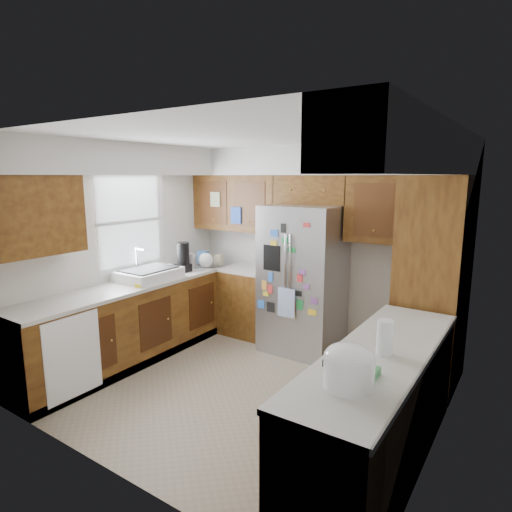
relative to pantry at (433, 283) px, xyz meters
The scene contains 12 objects.
floor 2.17m from the pantry, 142.52° to the right, with size 3.60×3.60×0.00m, color gray.
room_shell 1.94m from the pantry, 153.92° to the right, with size 3.64×3.24×2.52m.
left_counter_run 3.14m from the pantry, 158.56° to the right, with size 1.36×3.20×0.92m.
right_counter_run 1.75m from the pantry, 90.00° to the right, with size 0.63×2.25×0.92m.
pantry is the anchor object (origin of this frame).
fridge 1.51m from the pantry, behind, with size 0.90×0.79×1.80m.
bridge_cabinet 1.77m from the pantry, 169.43° to the left, with size 0.96×0.34×0.35m, color #43200C.
fridge_top_items 1.94m from the pantry, behind, with size 0.55×0.30×0.28m.
sink_assembly 3.18m from the pantry, 160.63° to the right, with size 0.52×0.70×0.37m.
left_counter_clutter 2.95m from the pantry, behind, with size 0.38×0.84×0.38m.
rice_cooker 2.25m from the pantry, 90.01° to the right, with size 0.31×0.30×0.26m.
paper_towel 1.68m from the pantry, 88.92° to the right, with size 0.11×0.11×0.25m, color white.
Camera 1 is at (2.34, -3.34, 2.14)m, focal length 30.00 mm.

